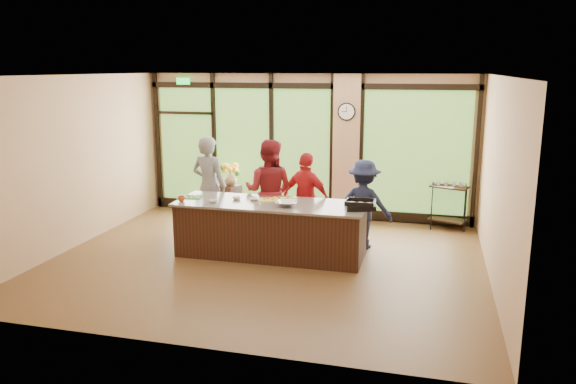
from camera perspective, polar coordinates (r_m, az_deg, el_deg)
The scene contains 25 objects.
floor at distance 9.33m, azimuth -2.26°, elevation -7.01°, with size 7.00×7.00×0.00m, color brown.
ceiling at distance 8.79m, azimuth -2.43°, elevation 11.75°, with size 7.00×7.00×0.00m, color silver.
back_wall at distance 11.80m, azimuth 1.89°, elevation 4.65°, with size 7.00×7.00×0.00m, color tan.
left_wall at distance 10.49m, azimuth -20.99°, elevation 2.83°, with size 6.00×6.00×0.00m, color tan.
right_wall at distance 8.61m, azimuth 20.54°, elevation 0.90°, with size 6.00×6.00×0.00m, color tan.
window_wall at distance 11.74m, azimuth 2.62°, elevation 4.09°, with size 6.90×0.12×3.00m.
island_base at distance 9.46m, azimuth -1.76°, elevation -3.91°, with size 3.10×1.00×0.88m, color black.
countertop at distance 9.34m, azimuth -1.78°, elevation -1.20°, with size 3.20×1.10×0.04m, color gray.
wall_clock at distance 11.44m, azimuth 5.97°, elevation 8.12°, with size 0.36×0.04×0.36m.
cook_left at distance 10.59m, azimuth -8.02°, elevation 0.59°, with size 0.69×0.45×1.89m, color slate.
cook_midleft at distance 10.09m, azimuth -1.96°, elevation 0.07°, with size 0.91×0.71×1.88m, color maroon.
cook_midright at distance 10.04m, azimuth 1.89°, elevation -0.66°, with size 0.97×0.40×1.65m, color #B11B1F.
cook_right at distance 9.87m, azimuth 7.68°, elevation -1.26°, with size 1.01×0.58×1.57m, color #191E37.
roasting_pan at distance 8.97m, azimuth 7.34°, elevation -1.49°, with size 0.46×0.36×0.08m, color black.
mixing_bowl at distance 9.08m, azimuth -0.16°, elevation -1.20°, with size 0.34×0.34×0.08m, color silver.
cutting_board_left at distance 9.87m, azimuth -9.95°, elevation -0.48°, with size 0.41×0.31×0.01m, color #308632.
cutting_board_center at distance 9.56m, azimuth -0.45°, elevation -0.73°, with size 0.39×0.30×0.01m, color gold.
cutting_board_right at distance 9.51m, azimuth -1.89°, elevation -0.80°, with size 0.36×0.27×0.01m, color gold.
prep_bowl_near at distance 9.42m, azimuth -7.60°, elevation -0.94°, with size 0.14×0.14×0.04m, color silver.
prep_bowl_mid at distance 9.58m, azimuth -5.25°, elevation -0.64°, with size 0.14×0.14×0.04m, color silver.
prep_bowl_far at distance 9.51m, azimuth -3.46°, elevation -0.75°, with size 0.14×0.14×0.04m, color silver.
red_ramekin at distance 9.56m, azimuth -10.77°, elevation -0.70°, with size 0.12×0.12×0.09m, color red.
flower_stand at distance 11.87m, azimuth -5.83°, elevation -0.99°, with size 0.35×0.35×0.71m, color black.
flower_vase at distance 11.77m, azimuth -5.88°, elevation 1.38°, with size 0.28×0.28×0.29m, color olive.
bar_cart at distance 11.45m, azimuth 16.01°, elevation -0.82°, with size 0.79×0.61×0.95m.
Camera 1 is at (2.56, -8.41, 3.12)m, focal length 35.00 mm.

